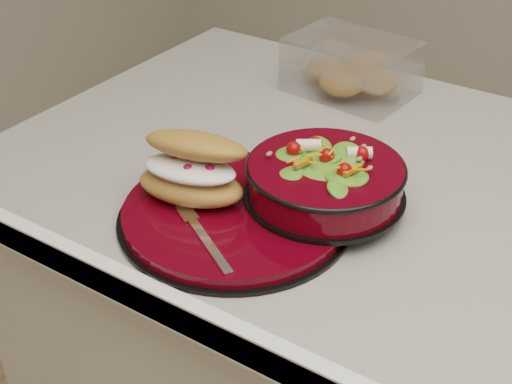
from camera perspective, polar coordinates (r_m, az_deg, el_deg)
The scene contains 5 objects.
dinner_plate at distance 0.93m, azimuth -1.70°, elevation -1.77°, with size 0.31×0.31×0.02m.
salad_bowl at distance 0.93m, azimuth 5.58°, elevation 1.35°, with size 0.21×0.21×0.09m.
croissant at distance 0.92m, azimuth -5.06°, elevation 1.87°, with size 0.16×0.12×0.09m.
fork at distance 0.87m, azimuth -4.31°, elevation -3.47°, with size 0.14×0.09×0.00m.
pastry_box at distance 1.27m, azimuth 7.65°, elevation 9.77°, with size 0.22×0.17×0.09m.
Camera 1 is at (0.27, -0.82, 1.44)m, focal length 50.00 mm.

